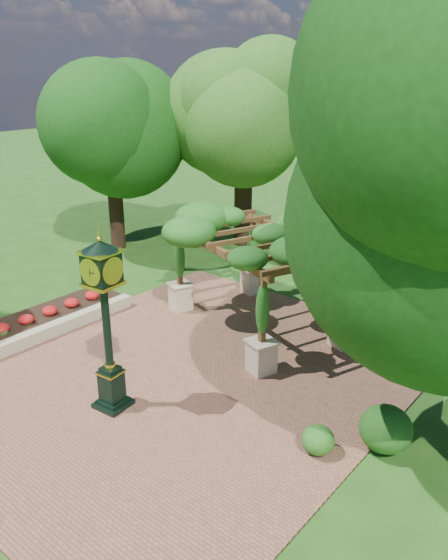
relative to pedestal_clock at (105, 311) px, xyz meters
The scene contains 13 objects.
ground 2.75m from the pedestal_clock, 73.02° to the left, with size 120.00×120.00×0.00m, color #1E4714.
brick_plaza 3.28m from the pedestal_clock, 80.73° to the left, with size 10.00×12.00×0.04m, color brown.
border_wall 5.09m from the pedestal_clock, 158.81° to the left, with size 0.35×5.00×0.40m, color #C6B793.
flower_bed 5.87m from the pedestal_clock, 162.26° to the left, with size 1.50×5.00×0.36m, color red.
pedestal_clock is the anchor object (origin of this frame).
pergola 5.59m from the pedestal_clock, 89.85° to the left, with size 6.23×4.98×3.41m.
sundial 10.24m from the pedestal_clock, 88.05° to the left, with size 0.58×0.58×0.97m.
shrub_front 5.26m from the pedestal_clock, 19.29° to the left, with size 0.68×0.68×0.61m, color #265F1B.
shrub_mid 6.40m from the pedestal_clock, 24.84° to the left, with size 1.09×1.09×0.98m, color #215518.
shrub_back 8.22m from the pedestal_clock, 58.19° to the left, with size 0.73×0.73×0.66m, color #225A1A.
tree_west_near 12.88m from the pedestal_clock, 139.22° to the left, with size 4.69×4.69×7.77m.
tree_west_far 13.92m from the pedestal_clock, 114.67° to the left, with size 4.77×4.77×9.25m.
tree_north 14.52m from the pedestal_clock, 83.77° to the left, with size 3.52×3.52×7.40m.
Camera 1 is at (8.57, -7.86, 7.37)m, focal length 35.00 mm.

